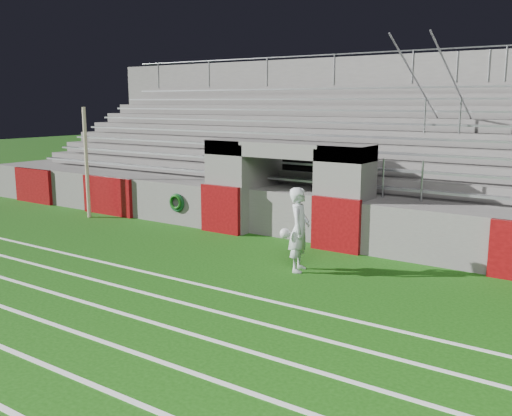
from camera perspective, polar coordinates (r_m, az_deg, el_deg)
The scene contains 5 objects.
ground at distance 12.90m, azimuth -5.29°, elevation -5.93°, with size 90.00×90.00×0.00m, color #13440B.
field_post at distance 18.85m, azimuth -16.59°, elevation 4.33°, with size 0.12×0.12×3.50m, color tan.
stadium_structure at distance 19.30m, azimuth 9.96°, elevation 3.98°, with size 26.00×8.48×5.42m.
goalkeeper_with_ball at distance 12.41m, azimuth 4.33°, elevation -2.17°, with size 0.63×0.80×1.85m.
hose_coil at distance 17.11m, azimuth -7.97°, elevation 0.55°, with size 0.56×0.14×0.56m.
Camera 1 is at (7.95, -9.48, 3.65)m, focal length 40.00 mm.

